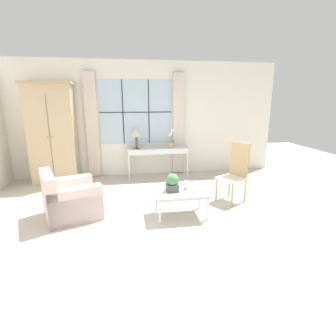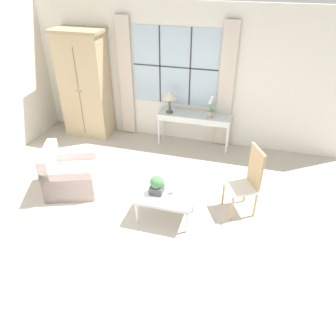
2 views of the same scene
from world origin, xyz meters
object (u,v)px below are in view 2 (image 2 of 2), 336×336
at_px(coffee_table, 166,197).
at_px(potted_plant_small, 157,185).
at_px(console_table, 194,118).
at_px(armoire, 85,85).
at_px(armchair_upholstered, 70,175).
at_px(pillar_candle, 174,190).
at_px(side_chair_wooden, 248,178).
at_px(potted_orchid, 210,110).
at_px(table_lamp, 170,95).

distance_m(coffee_table, potted_plant_small, 0.24).
bearing_deg(console_table, armoire, -178.82).
relative_size(armchair_upholstered, pillar_candle, 6.80).
height_order(coffee_table, potted_plant_small, potted_plant_small).
relative_size(side_chair_wooden, pillar_candle, 7.11).
distance_m(potted_orchid, potted_plant_small, 2.38).
bearing_deg(potted_plant_small, console_table, 88.19).
distance_m(coffee_table, pillar_candle, 0.17).
xyz_separation_m(armchair_upholstered, side_chair_wooden, (2.97, 0.25, 0.33)).
relative_size(armoire, coffee_table, 2.59).
bearing_deg(potted_orchid, pillar_candle, -93.90).
xyz_separation_m(console_table, coffee_table, (0.07, -2.40, -0.25)).
xyz_separation_m(table_lamp, side_chair_wooden, (1.76, -1.82, -0.49)).
bearing_deg(coffee_table, pillar_candle, 35.00).
bearing_deg(table_lamp, pillar_candle, -73.09).
distance_m(armoire, table_lamp, 1.89).
distance_m(console_table, side_chair_wooden, 2.24).
bearing_deg(side_chair_wooden, pillar_candle, -156.71).
relative_size(side_chair_wooden, potted_plant_small, 3.78).
bearing_deg(armoire, table_lamp, 0.03).
bearing_deg(potted_orchid, armoire, 179.86).
height_order(console_table, potted_orchid, potted_orchid).
bearing_deg(console_table, potted_plant_small, -91.81).
height_order(armoire, coffee_table, armoire).
bearing_deg(potted_orchid, potted_plant_small, -99.83).
height_order(table_lamp, potted_orchid, table_lamp).
xyz_separation_m(potted_orchid, potted_plant_small, (-0.40, -2.32, -0.31)).
xyz_separation_m(armoire, side_chair_wooden, (3.65, -1.82, -0.53)).
xyz_separation_m(table_lamp, coffee_table, (0.59, -2.35, -0.71)).
relative_size(armoire, pillar_candle, 14.44).
height_order(table_lamp, coffee_table, table_lamp).
relative_size(armchair_upholstered, side_chair_wooden, 0.96).
height_order(armchair_upholstered, side_chair_wooden, side_chair_wooden).
xyz_separation_m(side_chair_wooden, pillar_candle, (-1.07, -0.46, -0.10)).
relative_size(potted_orchid, armchair_upholstered, 0.44).
distance_m(armoire, armchair_upholstered, 2.34).
bearing_deg(table_lamp, side_chair_wooden, -46.01).
bearing_deg(coffee_table, table_lamp, 104.12).
distance_m(table_lamp, coffee_table, 2.53).
distance_m(armchair_upholstered, side_chair_wooden, 3.00).
distance_m(potted_orchid, coffee_table, 2.41).
relative_size(potted_orchid, potted_plant_small, 1.59).
bearing_deg(potted_orchid, table_lamp, 179.47).
relative_size(coffee_table, pillar_candle, 5.57).
height_order(potted_orchid, pillar_candle, potted_orchid).
bearing_deg(potted_plant_small, potted_orchid, 80.17).
bearing_deg(console_table, table_lamp, -174.68).
relative_size(armoire, table_lamp, 4.72).
distance_m(console_table, potted_orchid, 0.42).
bearing_deg(potted_orchid, side_chair_wooden, -63.34).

